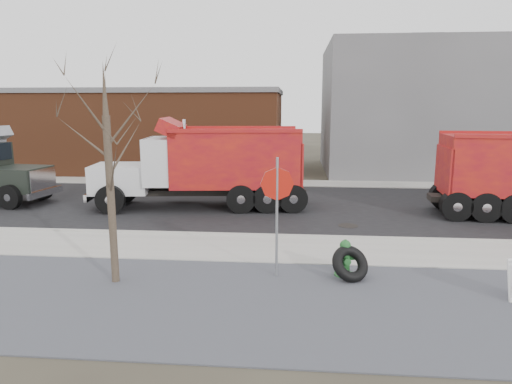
# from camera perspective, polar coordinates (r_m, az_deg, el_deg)

# --- Properties ---
(ground) EXTENTS (120.00, 120.00, 0.00)m
(ground) POSITION_cam_1_polar(r_m,az_deg,el_deg) (13.45, 0.05, -7.53)
(ground) COLOR #383328
(ground) RESTS_ON ground
(gravel_verge) EXTENTS (60.00, 5.00, 0.03)m
(gravel_verge) POSITION_cam_1_polar(r_m,az_deg,el_deg) (10.20, -1.71, -13.59)
(gravel_verge) COLOR slate
(gravel_verge) RESTS_ON ground
(sidewalk) EXTENTS (60.00, 2.50, 0.06)m
(sidewalk) POSITION_cam_1_polar(r_m,az_deg,el_deg) (13.68, 0.14, -7.08)
(sidewalk) COLOR #9E9B93
(sidewalk) RESTS_ON ground
(curb) EXTENTS (60.00, 0.15, 0.11)m
(curb) POSITION_cam_1_polar(r_m,az_deg,el_deg) (14.91, 0.57, -5.47)
(curb) COLOR #9E9B93
(curb) RESTS_ON ground
(road) EXTENTS (60.00, 9.40, 0.02)m
(road) POSITION_cam_1_polar(r_m,az_deg,el_deg) (19.52, 1.66, -1.71)
(road) COLOR black
(road) RESTS_ON ground
(far_sidewalk) EXTENTS (60.00, 2.00, 0.06)m
(far_sidewalk) POSITION_cam_1_polar(r_m,az_deg,el_deg) (25.10, 2.43, 1.13)
(far_sidewalk) COLOR #9E9B93
(far_sidewalk) RESTS_ON ground
(building_grey) EXTENTS (12.00, 10.00, 8.00)m
(building_grey) POSITION_cam_1_polar(r_m,az_deg,el_deg) (31.72, 19.73, 9.73)
(building_grey) COLOR slate
(building_grey) RESTS_ON ground
(building_brick) EXTENTS (20.20, 8.20, 5.30)m
(building_brick) POSITION_cam_1_polar(r_m,az_deg,el_deg) (31.77, -15.58, 7.53)
(building_brick) COLOR brown
(building_brick) RESTS_ON ground
(bare_tree) EXTENTS (3.20, 3.20, 5.20)m
(bare_tree) POSITION_cam_1_polar(r_m,az_deg,el_deg) (11.04, -18.04, 5.44)
(bare_tree) COLOR #382D23
(bare_tree) RESTS_ON ground
(fire_hydrant) EXTENTS (0.54, 0.53, 0.95)m
(fire_hydrant) POSITION_cam_1_polar(r_m,az_deg,el_deg) (11.71, 11.05, -8.30)
(fire_hydrant) COLOR #2A7039
(fire_hydrant) RESTS_ON ground
(truck_tire) EXTENTS (1.18, 1.11, 0.90)m
(truck_tire) POSITION_cam_1_polar(r_m,az_deg,el_deg) (11.51, 11.69, -8.78)
(truck_tire) COLOR black
(truck_tire) RESTS_ON ground
(stop_sign) EXTENTS (0.81, 0.16, 3.01)m
(stop_sign) POSITION_cam_1_polar(r_m,az_deg,el_deg) (11.06, 2.64, -0.66)
(stop_sign) COLOR gray
(stop_sign) RESTS_ON ground
(dump_truck_red_b) EXTENTS (8.86, 3.43, 3.69)m
(dump_truck_red_b) POSITION_cam_1_polar(r_m,az_deg,el_deg) (18.97, -5.98, 3.60)
(dump_truck_red_b) COLOR black
(dump_truck_red_b) RESTS_ON ground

